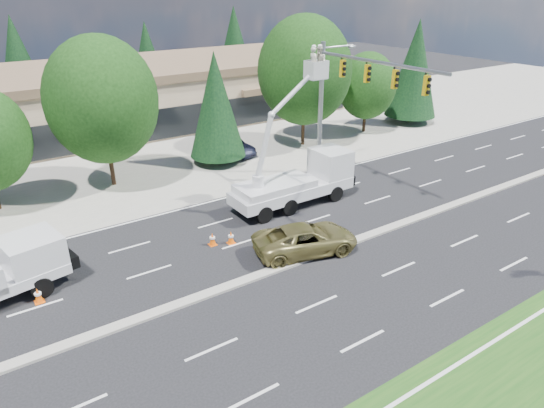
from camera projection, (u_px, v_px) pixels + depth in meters
ground at (275, 271)px, 23.02m from camera, size 140.00×140.00×0.00m
concrete_apron at (133, 156)px, 38.13m from camera, size 140.00×22.00×0.01m
road_median at (275, 269)px, 23.00m from camera, size 120.00×0.55×0.12m
strip_mall at (92, 98)px, 44.48m from camera, size 50.40×15.40×5.50m
tree_front_d at (102, 100)px, 30.45m from camera, size 7.03×7.03×9.75m
tree_front_e at (216, 105)px, 35.05m from camera, size 4.15×4.15×8.19m
tree_front_f at (305, 71)px, 38.39m from camera, size 7.50×7.50×10.40m
tree_front_g at (367, 86)px, 42.73m from camera, size 5.11×5.11×7.09m
tree_front_h at (415, 69)px, 45.36m from camera, size 4.84×4.84×9.53m
tree_back_b at (18, 59)px, 50.58m from camera, size 4.85×4.85×9.56m
tree_back_c at (147, 55)px, 57.92m from camera, size 4.26×4.26×8.40m
tree_back_d at (234, 42)px, 63.67m from camera, size 4.98×4.98×9.81m
signal_mast at (343, 93)px, 30.89m from camera, size 2.76×10.16×9.00m
bucket_truck at (301, 173)px, 29.37m from camera, size 7.88×2.60×9.35m
traffic_cone_a at (38, 295)px, 20.62m from camera, size 0.40×0.40×0.70m
traffic_cone_b at (212, 239)px, 25.14m from camera, size 0.40×0.40×0.70m
traffic_cone_c at (231, 237)px, 25.30m from camera, size 0.40×0.40×0.70m
minivan at (306, 239)px, 24.32m from camera, size 5.76×3.70×1.48m
parked_car_east at (231, 146)px, 38.17m from camera, size 2.64×4.50×1.40m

